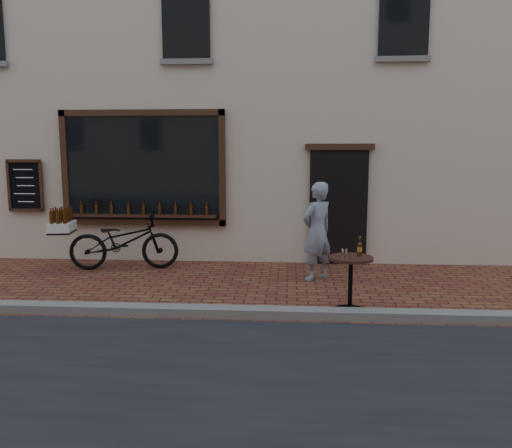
{
  "coord_description": "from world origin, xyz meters",
  "views": [
    {
      "loc": [
        0.97,
        -6.17,
        2.18
      ],
      "look_at": [
        0.47,
        1.2,
        1.1
      ],
      "focal_mm": 35.0,
      "sensor_mm": 36.0,
      "label": 1
    }
  ],
  "objects": [
    {
      "name": "ground",
      "position": [
        0.0,
        0.0,
        0.0
      ],
      "size": [
        90.0,
        90.0,
        0.0
      ],
      "primitive_type": "plane",
      "color": "#5E281E",
      "rests_on": "ground"
    },
    {
      "name": "kerb",
      "position": [
        0.0,
        0.2,
        0.06
      ],
      "size": [
        90.0,
        0.25,
        0.12
      ],
      "primitive_type": "cube",
      "color": "slate",
      "rests_on": "ground"
    },
    {
      "name": "shop_building",
      "position": [
        0.0,
        6.5,
        5.0
      ],
      "size": [
        28.0,
        6.2,
        10.0
      ],
      "color": "beige",
      "rests_on": "ground"
    },
    {
      "name": "cargo_bicycle",
      "position": [
        -2.13,
        2.74,
        0.53
      ],
      "size": [
        2.37,
        1.02,
        1.12
      ],
      "rotation": [
        0.0,
        0.0,
        1.74
      ],
      "color": "black",
      "rests_on": "ground"
    },
    {
      "name": "bistro_table",
      "position": [
        1.81,
        0.51,
        0.55
      ],
      "size": [
        0.6,
        0.6,
        1.02
      ],
      "color": "black",
      "rests_on": "ground"
    },
    {
      "name": "pedestrian",
      "position": [
        1.44,
        2.21,
        0.84
      ],
      "size": [
        0.73,
        0.7,
        1.67
      ],
      "primitive_type": "imported",
      "rotation": [
        0.0,
        0.0,
        3.84
      ],
      "color": "gray",
      "rests_on": "ground"
    }
  ]
}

